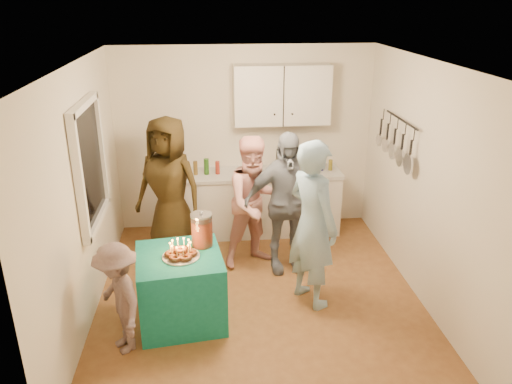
{
  "coord_description": "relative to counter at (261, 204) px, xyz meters",
  "views": [
    {
      "loc": [
        -0.51,
        -4.81,
        3.21
      ],
      "look_at": [
        0.0,
        0.35,
        1.15
      ],
      "focal_mm": 35.0,
      "sensor_mm": 36.0,
      "label": 1
    }
  ],
  "objects": [
    {
      "name": "donut_cake",
      "position": [
        -1.03,
        -2.06,
        0.42
      ],
      "size": [
        0.38,
        0.38,
        0.18
      ],
      "primitive_type": null,
      "color": "#381C0C",
      "rests_on": "party_table"
    },
    {
      "name": "floor",
      "position": [
        -0.2,
        -1.7,
        -0.43
      ],
      "size": [
        4.0,
        4.0,
        0.0
      ],
      "primitive_type": "plane",
      "color": "brown",
      "rests_on": "ground"
    },
    {
      "name": "party_table",
      "position": [
        -1.05,
        -2.02,
        -0.05
      ],
      "size": [
        0.95,
        0.95,
        0.76
      ],
      "primitive_type": "cube",
      "rotation": [
        0.0,
        0.0,
        0.13
      ],
      "color": "#127767",
      "rests_on": "floor"
    },
    {
      "name": "left_wall",
      "position": [
        -2.0,
        -1.7,
        0.87
      ],
      "size": [
        4.0,
        4.0,
        0.0
      ],
      "primitive_type": "plane",
      "color": "silver",
      "rests_on": "floor"
    },
    {
      "name": "microwave",
      "position": [
        0.51,
        0.0,
        0.62
      ],
      "size": [
        0.56,
        0.42,
        0.28
      ],
      "primitive_type": "imported",
      "rotation": [
        0.0,
        0.0,
        0.15
      ],
      "color": "white",
      "rests_on": "countertop"
    },
    {
      "name": "woman_back_left",
      "position": [
        -1.23,
        -0.52,
        0.49
      ],
      "size": [
        1.07,
        0.92,
        1.85
      ],
      "primitive_type": "imported",
      "rotation": [
        0.0,
        0.0,
        -0.45
      ],
      "color": "#513D17",
      "rests_on": "floor"
    },
    {
      "name": "pot_rack",
      "position": [
        1.52,
        -1.0,
        1.17
      ],
      "size": [
        0.12,
        1.0,
        0.6
      ],
      "primitive_type": "cube",
      "color": "black",
      "rests_on": "right_wall"
    },
    {
      "name": "countertop",
      "position": [
        0.0,
        -0.0,
        0.46
      ],
      "size": [
        2.24,
        0.62,
        0.05
      ],
      "primitive_type": "cube",
      "color": "beige",
      "rests_on": "counter"
    },
    {
      "name": "punch_jar",
      "position": [
        -0.81,
        -1.83,
        0.5
      ],
      "size": [
        0.22,
        0.22,
        0.34
      ],
      "primitive_type": "cylinder",
      "color": "red",
      "rests_on": "party_table"
    },
    {
      "name": "child_near_left",
      "position": [
        -1.6,
        -2.44,
        0.13
      ],
      "size": [
        0.72,
        0.84,
        1.13
      ],
      "primitive_type": "imported",
      "rotation": [
        0.0,
        0.0,
        -1.07
      ],
      "color": "#614D4E",
      "rests_on": "floor"
    },
    {
      "name": "woman_back_center",
      "position": [
        -0.16,
        -0.9,
        0.4
      ],
      "size": [
        0.98,
        0.88,
        1.67
      ],
      "primitive_type": "imported",
      "rotation": [
        0.0,
        0.0,
        0.36
      ],
      "color": "#F07F7D",
      "rests_on": "floor"
    },
    {
      "name": "right_wall",
      "position": [
        1.6,
        -1.7,
        0.87
      ],
      "size": [
        4.0,
        4.0,
        0.0
      ],
      "primitive_type": "plane",
      "color": "silver",
      "rests_on": "floor"
    },
    {
      "name": "woman_back_right",
      "position": [
        0.18,
        -1.06,
        0.45
      ],
      "size": [
        1.07,
        0.54,
        1.76
      ],
      "primitive_type": "imported",
      "rotation": [
        0.0,
        0.0,
        0.12
      ],
      "color": "black",
      "rests_on": "floor"
    },
    {
      "name": "man_birthday",
      "position": [
        0.36,
        -1.8,
        0.5
      ],
      "size": [
        0.73,
        0.81,
        1.87
      ],
      "primitive_type": "imported",
      "rotation": [
        0.0,
        0.0,
        2.08
      ],
      "color": "#96BEDB",
      "rests_on": "floor"
    },
    {
      "name": "ceiling",
      "position": [
        -0.2,
        -1.7,
        2.17
      ],
      "size": [
        4.0,
        4.0,
        0.0
      ],
      "primitive_type": "plane",
      "color": "white",
      "rests_on": "floor"
    },
    {
      "name": "back_wall",
      "position": [
        -0.2,
        0.3,
        0.87
      ],
      "size": [
        3.6,
        3.6,
        0.0
      ],
      "primitive_type": "plane",
      "color": "silver",
      "rests_on": "floor"
    },
    {
      "name": "upper_cabinet",
      "position": [
        0.3,
        0.15,
        1.52
      ],
      "size": [
        1.3,
        0.3,
        0.8
      ],
      "primitive_type": "cube",
      "color": "white",
      "rests_on": "back_wall"
    },
    {
      "name": "window_night",
      "position": [
        -1.97,
        -1.4,
        1.12
      ],
      "size": [
        0.04,
        1.0,
        1.2
      ],
      "primitive_type": "cube",
      "color": "black",
      "rests_on": "left_wall"
    },
    {
      "name": "counter",
      "position": [
        0.0,
        0.0,
        0.0
      ],
      "size": [
        2.2,
        0.58,
        0.86
      ],
      "primitive_type": "cube",
      "color": "white",
      "rests_on": "floor"
    }
  ]
}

